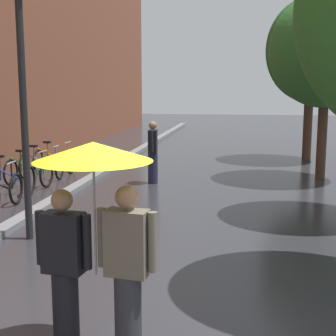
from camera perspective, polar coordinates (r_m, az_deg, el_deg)
The scene contains 10 objects.
kerb_strip at distance 15.31m, azimuth -7.00°, elevation -0.07°, with size 0.30×36.00×0.12m, color slate.
street_tree_2 at distance 14.27m, azimuth 17.78°, elevation 12.73°, with size 3.07×3.07×5.06m.
street_tree_3 at distance 17.84m, azimuth 16.16°, elevation 12.89°, with size 3.04×3.04×5.53m.
parked_bicycle_4 at distance 12.41m, azimuth -17.84°, elevation -1.24°, with size 1.15×0.82×0.96m.
parked_bicycle_5 at distance 13.26m, azimuth -15.79°, elevation -0.47°, with size 1.13×0.79×0.96m.
parked_bicycle_6 at distance 14.20m, azimuth -14.36°, elevation 0.24°, with size 1.11×0.75×0.96m.
parked_bicycle_7 at distance 15.07m, azimuth -12.96°, elevation 0.81°, with size 1.10×0.72×0.96m.
couple_under_umbrella at distance 4.73m, azimuth -8.44°, elevation -5.48°, with size 1.24×1.12×2.08m.
street_lamp_post at distance 8.50m, azimuth -16.38°, elevation 8.48°, with size 0.24×0.24×4.27m.
pedestrian_walking_midground at distance 13.13m, azimuth -1.76°, elevation 1.87°, with size 0.26×0.59×1.66m.
Camera 1 is at (1.05, -4.49, 2.60)m, focal length 52.92 mm.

